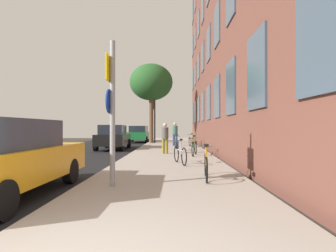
# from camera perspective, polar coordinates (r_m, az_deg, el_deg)

# --- Properties ---
(ground_plane) EXTENTS (41.80, 41.80, 0.00)m
(ground_plane) POSITION_cam_1_polar(r_m,az_deg,el_deg) (17.53, -11.07, -5.10)
(ground_plane) COLOR #332D28
(road_asphalt) EXTENTS (7.00, 38.00, 0.01)m
(road_asphalt) POSITION_cam_1_polar(r_m,az_deg,el_deg) (18.07, -17.62, -4.93)
(road_asphalt) COLOR black
(road_asphalt) RESTS_ON ground
(sidewalk) EXTENTS (4.20, 38.00, 0.12)m
(sidewalk) POSITION_cam_1_polar(r_m,az_deg,el_deg) (17.15, 0.50, -5.02)
(sidewalk) COLOR #9E9389
(sidewalk) RESTS_ON ground
(building_facade) EXTENTS (0.56, 27.00, 15.28)m
(building_facade) POSITION_cam_1_polar(r_m,az_deg,el_deg) (17.89, 9.35, 19.96)
(building_facade) COLOR brown
(building_facade) RESTS_ON ground
(sign_post) EXTENTS (0.16, 0.60, 3.34)m
(sign_post) POSITION_cam_1_polar(r_m,az_deg,el_deg) (6.44, -11.70, 4.42)
(sign_post) COLOR gray
(sign_post) RESTS_ON sidewalk
(traffic_light) EXTENTS (0.43, 0.24, 3.81)m
(traffic_light) POSITION_cam_1_polar(r_m,az_deg,el_deg) (24.30, -3.01, 2.64)
(traffic_light) COLOR black
(traffic_light) RESTS_ON sidewalk
(tree_near) EXTENTS (3.77, 3.77, 6.95)m
(tree_near) POSITION_cam_1_polar(r_m,az_deg,el_deg) (24.39, -3.53, 9.01)
(tree_near) COLOR brown
(tree_near) RESTS_ON sidewalk
(bicycle_0) EXTENTS (0.42, 1.63, 0.92)m
(bicycle_0) POSITION_cam_1_polar(r_m,az_deg,el_deg) (7.20, 7.93, -8.14)
(bicycle_0) COLOR black
(bicycle_0) RESTS_ON sidewalk
(bicycle_1) EXTENTS (0.55, 1.66, 0.93)m
(bicycle_1) POSITION_cam_1_polar(r_m,az_deg,el_deg) (10.13, 2.53, -5.85)
(bicycle_1) COLOR black
(bicycle_1) RESTS_ON sidewalk
(bicycle_2) EXTENTS (0.52, 1.67, 0.98)m
(bicycle_2) POSITION_cam_1_polar(r_m,az_deg,el_deg) (13.16, 5.53, -4.50)
(bicycle_2) COLOR black
(bicycle_2) RESTS_ON sidewalk
(bicycle_3) EXTENTS (0.42, 1.66, 0.93)m
(bicycle_3) POSITION_cam_1_polar(r_m,az_deg,el_deg) (16.11, 1.90, -3.81)
(bicycle_3) COLOR black
(bicycle_3) RESTS_ON sidewalk
(bicycle_4) EXTENTS (0.42, 1.62, 0.95)m
(bicycle_4) POSITION_cam_1_polar(r_m,az_deg,el_deg) (19.15, 4.90, -3.24)
(bicycle_4) COLOR black
(bicycle_4) RESTS_ON sidewalk
(pedestrian_0) EXTENTS (0.38, 0.38, 1.58)m
(pedestrian_0) POSITION_cam_1_polar(r_m,az_deg,el_deg) (14.08, -0.62, -2.11)
(pedestrian_0) COLOR olive
(pedestrian_0) RESTS_ON sidewalk
(pedestrian_1) EXTENTS (0.44, 0.44, 1.72)m
(pedestrian_1) POSITION_cam_1_polar(r_m,az_deg,el_deg) (20.08, 1.48, -1.36)
(pedestrian_1) COLOR navy
(pedestrian_1) RESTS_ON sidewalk
(car_0) EXTENTS (1.79, 4.50, 1.62)m
(car_0) POSITION_cam_1_polar(r_m,az_deg,el_deg) (6.54, -30.72, -5.67)
(car_0) COLOR orange
(car_0) RESTS_ON road_asphalt
(car_1) EXTENTS (1.97, 4.53, 1.62)m
(car_1) POSITION_cam_1_polar(r_m,az_deg,el_deg) (18.54, -11.30, -2.24)
(car_1) COLOR black
(car_1) RESTS_ON road_asphalt
(car_2) EXTENTS (1.96, 4.17, 1.62)m
(car_2) POSITION_cam_1_polar(r_m,az_deg,el_deg) (26.98, -6.09, -1.65)
(car_2) COLOR #19662D
(car_2) RESTS_ON road_asphalt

